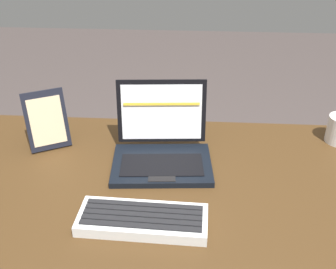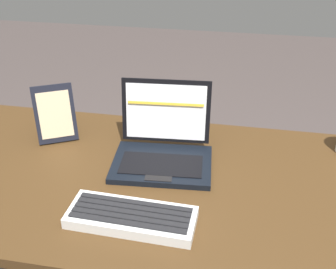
{
  "view_description": "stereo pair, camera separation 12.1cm",
  "coord_description": "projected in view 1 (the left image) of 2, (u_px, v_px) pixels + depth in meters",
  "views": [
    {
      "loc": [
        0.03,
        -0.97,
        1.46
      ],
      "look_at": [
        -0.04,
        0.07,
        0.84
      ],
      "focal_mm": 43.33,
      "sensor_mm": 36.0,
      "label": 1
    },
    {
      "loc": [
        0.15,
        -0.95,
        1.46
      ],
      "look_at": [
        -0.04,
        0.07,
        0.84
      ],
      "focal_mm": 43.33,
      "sensor_mm": 36.0,
      "label": 2
    }
  ],
  "objects": [
    {
      "name": "photo_frame",
      "position": [
        47.0,
        121.0,
        1.32
      ],
      "size": [
        0.14,
        0.11,
        0.2
      ],
      "color": "black",
      "rests_on": "desk"
    },
    {
      "name": "laptop_front",
      "position": [
        162.0,
        148.0,
        1.27
      ],
      "size": [
        0.32,
        0.27,
        0.24
      ],
      "color": "black",
      "rests_on": "desk"
    },
    {
      "name": "desk",
      "position": [
        179.0,
        207.0,
        1.26
      ],
      "size": [
        1.67,
        0.74,
        0.72
      ],
      "color": "#432C15",
      "rests_on": "ground"
    },
    {
      "name": "external_keyboard",
      "position": [
        143.0,
        220.0,
        1.04
      ],
      "size": [
        0.34,
        0.14,
        0.03
      ],
      "color": "silver",
      "rests_on": "desk"
    }
  ]
}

